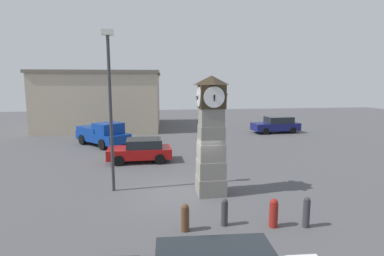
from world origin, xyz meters
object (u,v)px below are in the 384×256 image
at_px(pickup_truck, 103,134).
at_px(car_end_of_row, 141,150).
at_px(bollard_end_row, 185,217).
at_px(car_far_lot, 276,125).
at_px(street_lamp_near_road, 110,102).
at_px(bollard_mid_row, 274,213).
at_px(bollard_far_row, 224,212).
at_px(clock_tower, 211,138).
at_px(bollard_near_tower, 306,212).

bearing_deg(pickup_truck, car_end_of_row, -60.15).
distance_m(bollard_end_row, car_end_of_row, 9.43).
xyz_separation_m(car_far_lot, street_lamp_near_road, (-14.10, -14.29, 3.27)).
distance_m(pickup_truck, street_lamp_near_road, 11.14).
height_order(bollard_mid_row, bollard_far_row, bollard_mid_row).
height_order(car_far_lot, pickup_truck, pickup_truck).
bearing_deg(clock_tower, street_lamp_near_road, 167.46).
xyz_separation_m(bollard_mid_row, bollard_end_row, (-3.03, 0.14, -0.03)).
bearing_deg(bollard_near_tower, pickup_truck, 120.70).
height_order(bollard_mid_row, bollard_end_row, bollard_mid_row).
xyz_separation_m(clock_tower, car_end_of_row, (-3.21, 6.03, -1.76)).
height_order(bollard_near_tower, car_end_of_row, car_end_of_row).
bearing_deg(street_lamp_near_road, bollard_end_row, -56.40).
height_order(car_end_of_row, pickup_truck, pickup_truck).
height_order(bollard_end_row, street_lamp_near_road, street_lamp_near_road).
bearing_deg(bollard_far_row, clock_tower, 87.35).
height_order(bollard_near_tower, bollard_far_row, bollard_near_tower).
distance_m(car_far_lot, street_lamp_near_road, 20.34).
relative_size(bollard_near_tower, street_lamp_near_road, 0.15).
bearing_deg(pickup_truck, car_far_lot, 13.26).
xyz_separation_m(bollard_mid_row, pickup_truck, (-7.82, 14.85, 0.42)).
height_order(bollard_near_tower, pickup_truck, pickup_truck).
distance_m(bollard_far_row, street_lamp_near_road, 6.82).
xyz_separation_m(bollard_near_tower, bollard_end_row, (-4.13, 0.32, -0.07)).
distance_m(clock_tower, pickup_truck, 13.18).
xyz_separation_m(car_end_of_row, pickup_truck, (-3.12, 5.43, 0.19)).
bearing_deg(bollard_far_row, street_lamp_near_road, 136.18).
bearing_deg(bollard_far_row, bollard_near_tower, -10.51).
relative_size(bollard_mid_row, pickup_truck, 0.20).
bearing_deg(street_lamp_near_road, car_far_lot, 45.38).
relative_size(bollard_mid_row, street_lamp_near_road, 0.14).
relative_size(bollard_mid_row, car_far_lot, 0.22).
xyz_separation_m(car_far_lot, car_end_of_row, (-12.98, -9.22, -0.08)).
bearing_deg(clock_tower, bollard_mid_row, -66.17).
xyz_separation_m(clock_tower, street_lamp_near_road, (-4.33, 0.96, 1.58)).
bearing_deg(bollard_end_row, bollard_mid_row, -2.67).
distance_m(clock_tower, bollard_near_tower, 4.82).
bearing_deg(bollard_end_row, car_far_lot, 58.57).
relative_size(bollard_end_row, car_far_lot, 0.20).
relative_size(bollard_near_tower, bollard_mid_row, 1.07).
distance_m(car_far_lot, pickup_truck, 16.54).
relative_size(bollard_mid_row, bollard_far_row, 1.04).
distance_m(bollard_near_tower, car_far_lot, 20.14).
bearing_deg(bollard_mid_row, clock_tower, 113.83).
relative_size(bollard_far_row, pickup_truck, 0.19).
bearing_deg(car_end_of_row, clock_tower, -61.99).
height_order(clock_tower, bollard_end_row, clock_tower).
bearing_deg(car_far_lot, clock_tower, -122.65).
bearing_deg(bollard_end_row, street_lamp_near_road, 123.60).
bearing_deg(bollard_far_row, car_far_lot, 61.57).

